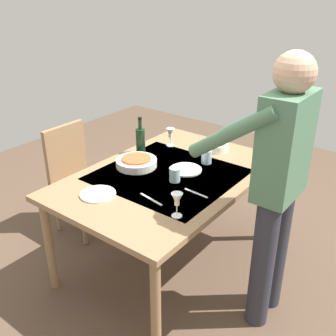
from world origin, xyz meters
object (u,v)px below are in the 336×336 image
(water_cup_near_left, at_px, (207,157))
(water_cup_near_right, at_px, (175,175))
(serving_bowl_pasta, at_px, (136,162))
(person_server, at_px, (277,181))
(dining_table, at_px, (168,183))
(dinner_plate_far, at_px, (186,170))
(wine_bottle, at_px, (141,140))
(wine_glass_left, at_px, (177,201))
(chair_near, at_px, (75,172))
(wine_glass_right, at_px, (170,134))
(side_bowl_salad, at_px, (217,146))
(dinner_plate_near, at_px, (98,194))

(water_cup_near_left, bearing_deg, water_cup_near_right, -1.96)
(water_cup_near_right, distance_m, serving_bowl_pasta, 0.37)
(person_server, relative_size, water_cup_near_right, 17.19)
(dining_table, height_order, dinner_plate_far, dinner_plate_far)
(water_cup_near_left, bearing_deg, wine_bottle, -72.97)
(dining_table, relative_size, person_server, 0.94)
(dining_table, height_order, wine_glass_left, wine_glass_left)
(dining_table, relative_size, serving_bowl_pasta, 5.29)
(water_cup_near_left, height_order, serving_bowl_pasta, water_cup_near_left)
(person_server, relative_size, wine_bottle, 5.71)
(chair_near, distance_m, wine_glass_right, 0.86)
(person_server, relative_size, water_cup_near_left, 16.40)
(dining_table, relative_size, side_bowl_salad, 8.82)
(person_server, xyz_separation_m, dinner_plate_near, (0.47, -0.98, -0.21))
(wine_glass_left, height_order, water_cup_near_right, wine_glass_left)
(water_cup_near_left, bearing_deg, dinner_plate_far, -14.06)
(wine_glass_left, relative_size, water_cup_near_right, 1.54)
(wine_glass_left, distance_m, dinner_plate_near, 0.57)
(wine_glass_right, bearing_deg, dinner_plate_far, 50.55)
(side_bowl_salad, bearing_deg, water_cup_near_right, 4.63)
(wine_glass_right, relative_size, dinner_plate_far, 0.66)
(water_cup_near_left, height_order, side_bowl_salad, water_cup_near_left)
(water_cup_near_left, bearing_deg, person_server, 62.45)
(serving_bowl_pasta, bearing_deg, wine_bottle, -146.78)
(water_cup_near_left, relative_size, side_bowl_salad, 0.57)
(chair_near, height_order, dinner_plate_far, chair_near)
(wine_glass_right, height_order, serving_bowl_pasta, wine_glass_right)
(wine_glass_left, relative_size, wine_glass_right, 1.00)
(wine_bottle, relative_size, water_cup_near_left, 2.87)
(wine_glass_left, height_order, wine_glass_right, same)
(dining_table, relative_size, water_cup_near_right, 16.16)
(wine_glass_left, xyz_separation_m, water_cup_near_left, (-0.73, -0.26, -0.05))
(wine_glass_right, height_order, dinner_plate_near, wine_glass_right)
(chair_near, distance_m, wine_glass_left, 1.37)
(wine_glass_left, xyz_separation_m, dinner_plate_far, (-0.53, -0.31, -0.10))
(water_cup_near_left, height_order, dinner_plate_far, water_cup_near_left)
(wine_bottle, bearing_deg, water_cup_near_right, 65.83)
(chair_near, height_order, person_server, person_server)
(serving_bowl_pasta, bearing_deg, dinner_plate_far, 116.44)
(chair_near, bearing_deg, wine_bottle, 116.08)
(dining_table, xyz_separation_m, wine_bottle, (-0.17, -0.40, 0.18))
(chair_near, xyz_separation_m, side_bowl_salad, (-0.67, 0.96, 0.26))
(wine_glass_right, bearing_deg, serving_bowl_pasta, 5.04)
(dinner_plate_far, bearing_deg, wine_bottle, -95.05)
(side_bowl_salad, xyz_separation_m, dinner_plate_near, (1.09, -0.22, -0.03))
(side_bowl_salad, distance_m, dinner_plate_far, 0.46)
(dinner_plate_far, bearing_deg, wine_glass_left, 30.15)
(wine_glass_left, xyz_separation_m, side_bowl_salad, (-0.99, -0.32, -0.07))
(water_cup_near_left, xyz_separation_m, dinner_plate_near, (0.83, -0.29, -0.05))
(wine_bottle, xyz_separation_m, water_cup_near_right, (0.22, 0.50, -0.06))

